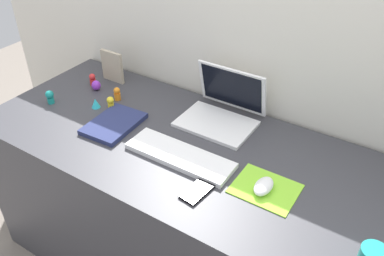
# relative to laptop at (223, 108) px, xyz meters

# --- Properties ---
(back_wall) EXTENTS (2.95, 0.05, 1.35)m
(back_wall) POSITION_rel_laptop_xyz_m (0.00, 0.16, -0.12)
(back_wall) COLOR silver
(back_wall) RESTS_ON ground_plane
(desk) EXTENTS (1.75, 0.71, 0.74)m
(desk) POSITION_rel_laptop_xyz_m (0.00, -0.23, -0.42)
(desk) COLOR #38383D
(desk) RESTS_ON ground_plane
(laptop) EXTENTS (0.30, 0.26, 0.21)m
(laptop) POSITION_rel_laptop_xyz_m (0.00, 0.00, 0.00)
(laptop) COLOR white
(laptop) RESTS_ON desk
(keyboard) EXTENTS (0.41, 0.13, 0.02)m
(keyboard) POSITION_rel_laptop_xyz_m (-0.00, -0.31, -0.04)
(keyboard) COLOR white
(keyboard) RESTS_ON desk
(mousepad) EXTENTS (0.21, 0.17, 0.00)m
(mousepad) POSITION_rel_laptop_xyz_m (0.33, -0.29, -0.05)
(mousepad) COLOR #8CDB33
(mousepad) RESTS_ON desk
(mouse) EXTENTS (0.06, 0.10, 0.03)m
(mouse) POSITION_rel_laptop_xyz_m (0.32, -0.30, -0.03)
(mouse) COLOR white
(mouse) RESTS_ON mousepad
(cell_phone) EXTENTS (0.08, 0.13, 0.01)m
(cell_phone) POSITION_rel_laptop_xyz_m (0.15, -0.42, -0.05)
(cell_phone) COLOR black
(cell_phone) RESTS_ON desk
(notebook_pad) EXTENTS (0.18, 0.25, 0.02)m
(notebook_pad) POSITION_rel_laptop_xyz_m (-0.34, -0.28, -0.04)
(notebook_pad) COLOR navy
(notebook_pad) RESTS_ON desk
(picture_frame) EXTENTS (0.12, 0.02, 0.15)m
(picture_frame) POSITION_rel_laptop_xyz_m (-0.60, 0.01, 0.02)
(picture_frame) COLOR #B2A58C
(picture_frame) RESTS_ON desk
(toy_figurine_purple) EXTENTS (0.04, 0.04, 0.05)m
(toy_figurine_purple) POSITION_rel_laptop_xyz_m (-0.61, -0.10, -0.03)
(toy_figurine_purple) COLOR purple
(toy_figurine_purple) RESTS_ON desk
(toy_figurine_cyan) EXTENTS (0.04, 0.04, 0.04)m
(toy_figurine_cyan) POSITION_rel_laptop_xyz_m (-0.50, -0.22, -0.03)
(toy_figurine_cyan) COLOR #28B7CC
(toy_figurine_cyan) RESTS_ON desk
(toy_figurine_orange) EXTENTS (0.03, 0.03, 0.06)m
(toy_figurine_orange) POSITION_rel_laptop_xyz_m (-0.47, -0.12, -0.02)
(toy_figurine_orange) COLOR orange
(toy_figurine_orange) RESTS_ON desk
(toy_figurine_yellow) EXTENTS (0.03, 0.03, 0.06)m
(toy_figurine_yellow) POSITION_rel_laptop_xyz_m (-0.44, -0.19, -0.02)
(toy_figurine_yellow) COLOR yellow
(toy_figurine_yellow) RESTS_ON desk
(toy_figurine_red) EXTENTS (0.03, 0.03, 0.06)m
(toy_figurine_red) POSITION_rel_laptop_xyz_m (-0.66, -0.08, -0.02)
(toy_figurine_red) COLOR red
(toy_figurine_red) RESTS_ON desk
(toy_figurine_teal) EXTENTS (0.04, 0.04, 0.06)m
(toy_figurine_teal) POSITION_rel_laptop_xyz_m (-0.70, -0.30, -0.02)
(toy_figurine_teal) COLOR teal
(toy_figurine_teal) RESTS_ON desk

